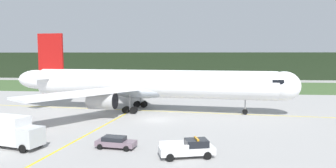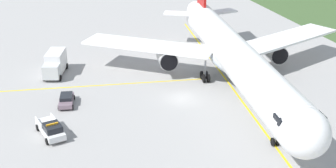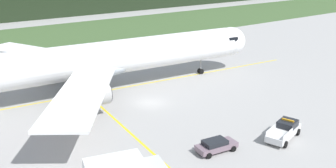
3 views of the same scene
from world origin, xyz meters
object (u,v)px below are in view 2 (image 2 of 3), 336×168
object	(u,v)px
ops_pickup_truck	(51,129)
airliner	(232,54)
staff_car	(66,100)
catering_truck	(55,63)

from	to	relation	value
ops_pickup_truck	airliner	bearing A→B (deg)	108.28
staff_car	catering_truck	bearing A→B (deg)	-175.63
catering_truck	ops_pickup_truck	bearing A→B (deg)	-4.02
airliner	staff_car	distance (m)	23.64
airliner	ops_pickup_truck	world-z (taller)	airliner
airliner	ops_pickup_truck	bearing A→B (deg)	-71.72
ops_pickup_truck	catering_truck	world-z (taller)	catering_truck
airliner	catering_truck	size ratio (longest dim) A/B	7.52
ops_pickup_truck	staff_car	distance (m)	8.41
ops_pickup_truck	catering_truck	bearing A→B (deg)	175.98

